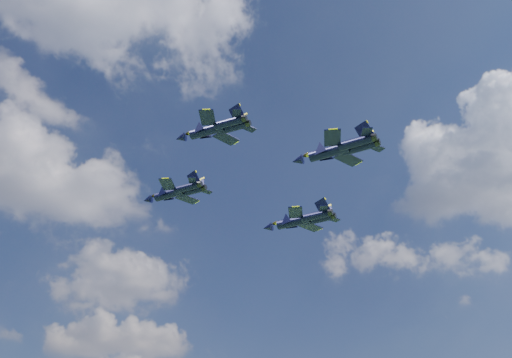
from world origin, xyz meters
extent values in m
cylinder|color=black|center=(-11.77, 14.69, 66.58)|extent=(6.53, 7.31, 1.64)
cone|color=black|center=(-15.17, 18.72, 66.58)|extent=(2.71, 2.80, 1.55)
ellipsoid|color=brown|center=(-13.70, 16.98, 67.08)|extent=(2.36, 2.56, 0.75)
cube|color=black|center=(-13.10, 11.19, 66.58)|extent=(4.04, 4.80, 0.16)
cube|color=black|center=(-8.09, 15.41, 66.58)|extent=(4.71, 3.55, 0.16)
cube|color=black|center=(-9.30, 8.09, 66.58)|extent=(2.08, 2.53, 0.13)
cube|color=black|center=(-5.68, 11.14, 66.58)|extent=(2.42, 1.79, 0.13)
cube|color=black|center=(-8.72, 9.53, 67.86)|extent=(2.21, 1.73, 2.74)
cube|color=black|center=(-7.19, 10.82, 67.86)|extent=(1.60, 2.45, 2.74)
cylinder|color=black|center=(-11.55, -7.88, 66.59)|extent=(6.38, 6.64, 1.54)
cone|color=black|center=(-14.94, -4.28, 66.59)|extent=(2.58, 2.61, 1.45)
ellipsoid|color=brown|center=(-13.48, -5.83, 67.06)|extent=(2.28, 2.35, 0.70)
cube|color=black|center=(-12.62, -11.23, 66.59)|extent=(3.66, 4.49, 0.15)
cube|color=black|center=(-8.15, -7.02, 66.59)|extent=(4.46, 3.49, 0.15)
cube|color=black|center=(-8.90, -13.94, 66.59)|extent=(1.87, 2.35, 0.12)
cube|color=black|center=(-5.67, -10.90, 66.59)|extent=(2.31, 1.77, 0.12)
cube|color=black|center=(-8.44, -12.56, 67.79)|extent=(2.16, 1.52, 2.57)
cube|color=black|center=(-7.07, -11.28, 67.79)|extent=(1.51, 2.23, 2.57)
cylinder|color=black|center=(13.32, 13.16, 64.58)|extent=(7.31, 8.20, 1.84)
cone|color=black|center=(9.51, 17.68, 64.58)|extent=(3.03, 3.14, 1.73)
ellipsoid|color=brown|center=(11.15, 15.73, 65.14)|extent=(2.64, 2.87, 0.84)
cube|color=black|center=(11.82, 9.24, 64.58)|extent=(4.54, 5.39, 0.18)
cube|color=black|center=(17.44, 13.96, 64.58)|extent=(5.28, 3.98, 0.18)
cube|color=black|center=(16.08, 5.76, 64.58)|extent=(2.33, 2.84, 0.14)
cube|color=black|center=(20.14, 9.17, 64.58)|extent=(2.71, 2.01, 0.14)
cube|color=black|center=(16.73, 7.37, 66.00)|extent=(2.48, 1.94, 3.07)
cube|color=black|center=(18.44, 8.81, 66.00)|extent=(1.79, 2.75, 3.07)
cylinder|color=black|center=(9.03, -9.77, 66.48)|extent=(7.17, 8.16, 1.82)
cone|color=black|center=(5.31, -5.26, 66.48)|extent=(2.99, 3.11, 1.71)
ellipsoid|color=brown|center=(6.91, -7.20, 67.03)|extent=(2.60, 2.85, 0.83)
cube|color=black|center=(7.51, -13.64, 66.48)|extent=(4.52, 5.33, 0.18)
cube|color=black|center=(13.11, -9.02, 66.48)|extent=(5.21, 3.90, 0.18)
cube|color=black|center=(11.69, -17.12, 66.48)|extent=(2.32, 2.81, 0.14)
cube|color=black|center=(15.73, -13.78, 66.48)|extent=(2.67, 1.96, 0.14)
cube|color=black|center=(12.34, -15.53, 67.89)|extent=(2.44, 1.94, 3.04)
cube|color=black|center=(14.05, -14.12, 67.89)|extent=(1.77, 2.73, 3.04)
camera|label=1|loc=(-32.10, -79.06, 15.55)|focal=40.00mm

